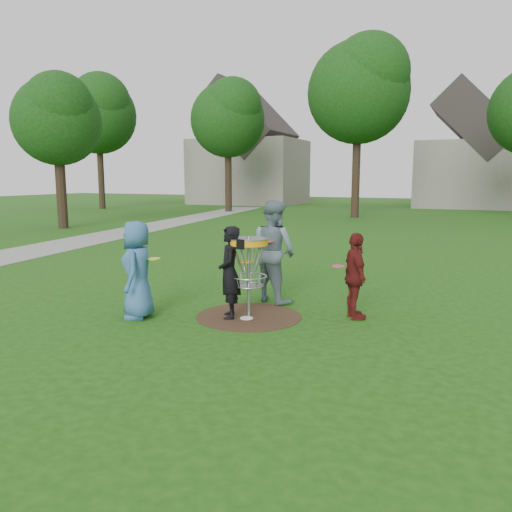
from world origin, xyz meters
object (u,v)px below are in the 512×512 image
at_px(player_grey, 274,251).
at_px(player_maroon, 355,276).
at_px(player_black, 230,273).
at_px(player_blue, 138,270).
at_px(disc_golf_basket, 249,257).

xyz_separation_m(player_grey, player_maroon, (1.68, -0.57, -0.24)).
height_order(player_grey, player_maroon, player_grey).
bearing_deg(player_maroon, player_grey, 40.99).
bearing_deg(player_black, player_blue, -95.63).
relative_size(player_black, player_grey, 0.80).
xyz_separation_m(player_blue, disc_golf_basket, (1.68, 0.79, 0.20)).
distance_m(player_blue, disc_golf_basket, 1.87).
bearing_deg(player_black, player_maroon, 83.75).
bearing_deg(disc_golf_basket, player_grey, 90.88).
distance_m(player_blue, player_black, 1.54).
bearing_deg(player_grey, disc_golf_basket, 115.51).
relative_size(player_black, player_maroon, 1.07).
bearing_deg(player_grey, player_black, 104.29).
relative_size(player_grey, player_maroon, 1.33).
bearing_deg(player_black, disc_golf_basket, 96.50).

